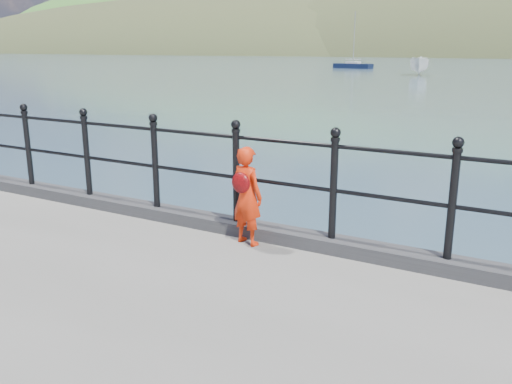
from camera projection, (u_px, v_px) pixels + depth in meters
The scene contains 6 objects.
ground at pixel (205, 293), 7.12m from camera, with size 600.00×600.00×0.00m, color #2D4251.
kerb at pixel (196, 219), 6.71m from camera, with size 60.00×0.30×0.15m, color #28282B.
railing at pixel (194, 160), 6.52m from camera, with size 18.11×0.11×1.20m.
child at pixel (247, 195), 5.95m from camera, with size 0.45×0.36×1.11m.
launch_white at pixel (420, 66), 60.03m from camera, with size 2.02×5.38×2.08m, color white.
sailboat_left at pixel (353, 66), 78.97m from camera, with size 5.91×2.59×8.17m.
Camera 1 is at (3.80, -5.35, 3.15)m, focal length 38.00 mm.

